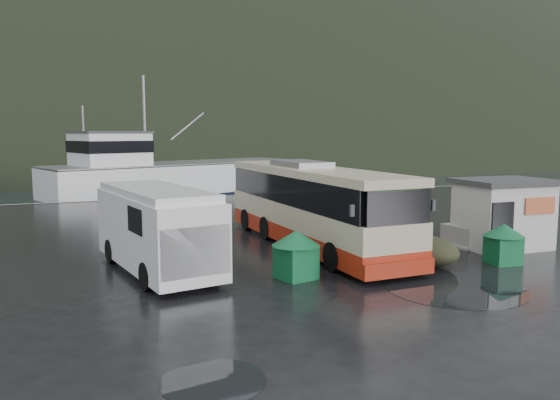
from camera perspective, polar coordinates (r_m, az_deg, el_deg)
name	(u,v)px	position (r m, az deg, el deg)	size (l,w,h in m)	color
ground	(298,262)	(18.89, 1.90, -6.50)	(160.00, 160.00, 0.00)	black
harbor_water	(107,152)	(127.20, -17.67, 4.77)	(300.00, 180.00, 0.02)	black
quay_edge	(185,197)	(37.86, -9.86, 0.26)	(160.00, 0.60, 1.50)	#999993
headland	(111,142)	(267.51, -17.24, 5.84)	(780.00, 540.00, 570.00)	black
coach_bus	(311,246)	(21.54, 3.28, -4.80)	(2.95, 11.73, 3.32)	#BCB28E
white_van	(158,271)	(18.13, -12.63, -7.26)	(2.24, 6.51, 2.72)	white
waste_bin_left	(296,278)	(16.85, 1.67, -8.19)	(1.07, 1.07, 1.49)	#116133
waste_bin_right	(502,263)	(20.16, 22.21, -6.16)	(0.98, 0.98, 1.37)	#116133
dome_tent	(424,265)	(19.14, 14.82, -6.55)	(1.81, 2.53, 0.99)	#2D311D
ticket_kiosk	(501,248)	(22.86, 22.11, -4.63)	(3.41, 2.58, 2.67)	silver
jersey_barrier_a	(518,247)	(23.15, 23.61, -4.56)	(0.79, 1.57, 0.79)	#999993
jersey_barrier_b	(459,246)	(22.52, 18.17, -4.63)	(0.81, 1.62, 0.81)	#999993
jersey_barrier_c	(488,248)	(22.66, 20.94, -4.68)	(0.79, 1.59, 0.79)	#999993
fishing_trawler	(179,185)	(46.68, -10.55, 1.52)	(25.69, 5.63, 10.28)	white
puddles	(394,275)	(17.56, 11.87, -7.69)	(11.11, 13.69, 0.01)	black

